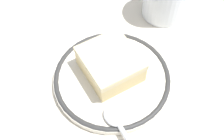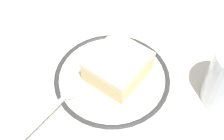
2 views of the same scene
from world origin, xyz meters
name	(u,v)px [view 2 (image 2 of 2)]	position (x,y,z in m)	size (l,w,h in m)	color
ground_plane	(122,98)	(0.00, 0.00, 0.00)	(2.40, 2.40, 0.00)	#B7B2A8
placemat	(122,98)	(0.00, 0.00, 0.00)	(0.43, 0.32, 0.00)	beige
plate	(112,79)	(-0.03, 0.01, 0.01)	(0.19, 0.19, 0.01)	silver
cake_slice	(118,66)	(-0.03, 0.03, 0.03)	(0.08, 0.09, 0.04)	beige
spoon	(57,104)	(-0.06, -0.08, 0.02)	(0.03, 0.15, 0.01)	silver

